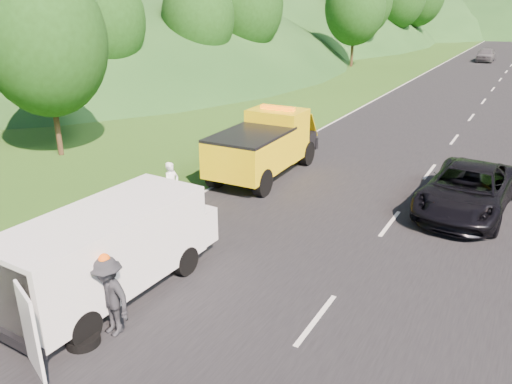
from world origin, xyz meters
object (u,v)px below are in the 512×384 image
Objects in this scene: tow_truck at (265,144)px; white_van at (111,247)px; child at (135,248)px; passing_suv at (464,211)px; spare_tire at (84,344)px; woman at (173,208)px; worker at (113,333)px; suitcase at (144,208)px.

tow_truck reaches higher than white_van.
passing_suv reaches higher than child.
spare_tire is 12.91m from passing_suv.
woman reaches higher than spare_tire.
passing_suv is (7.94, 7.69, 0.00)m from child.
white_van is at bearing -150.75° from woman.
worker reaches higher than spare_tire.
suitcase is (-0.42, -1.01, 0.28)m from woman.
spare_tire is (3.42, -5.75, -0.28)m from suitcase.
spare_tire is (1.95, -11.47, -1.31)m from tow_truck.
worker is 0.65m from spare_tire.
white_van reaches higher than woman.
tow_truck is 1.11× the size of passing_suv.
worker reaches higher than passing_suv.
spare_tire is at bearing -150.47° from woman.
woman reaches higher than suitcase.
suitcase is (-3.70, 5.17, 0.28)m from worker.
white_van is 1.12× the size of passing_suv.
passing_suv reaches higher than spare_tire.
child is 1.40× the size of spare_tire.
suitcase is at bearing -144.91° from passing_suv.
tow_truck is at bearing 97.99° from white_van.
suitcase is 0.77× the size of spare_tire.
tow_truck reaches higher than passing_suv.
woman is (-2.17, 4.95, -1.27)m from white_van.
tow_truck is 11.19m from worker.
white_van is 6.33× the size of child.
white_van reaches higher than worker.
suitcase is 6.70m from spare_tire.
worker is (1.11, -1.22, -1.27)m from white_van.
white_van reaches higher than child.
worker is at bearing -113.79° from passing_suv.
tow_truck is 7.92m from passing_suv.
worker is 2.55× the size of spare_tire.
child is 2.36m from suitcase.
child is at bearing 118.59° from spare_tire.
suitcase is at bearing 120.75° from spare_tire.
worker is (3.27, -6.18, 0.00)m from woman.
tow_truck reaches higher than spare_tire.
spare_tire is at bearing -63.96° from white_van.
worker is 12.27m from passing_suv.
worker is 3.34× the size of suitcase.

